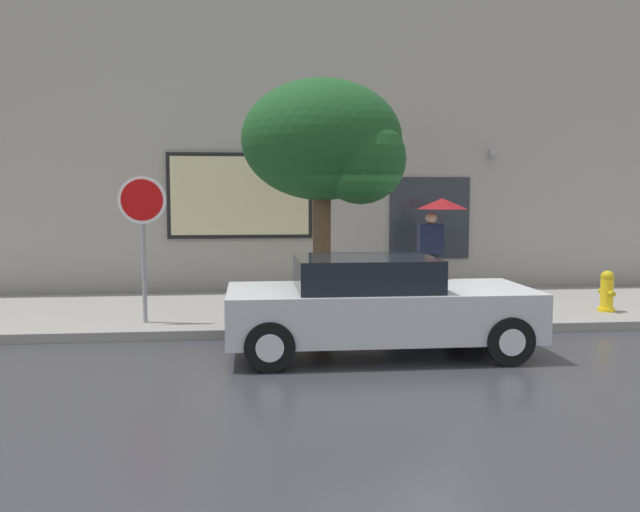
% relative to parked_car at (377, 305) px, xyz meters
% --- Properties ---
extents(ground_plane, '(60.00, 60.00, 0.00)m').
position_rel_parked_car_xyz_m(ground_plane, '(0.23, 0.07, -0.68)').
color(ground_plane, '#333338').
extents(sidewalk, '(20.00, 4.00, 0.15)m').
position_rel_parked_car_xyz_m(sidewalk, '(0.23, 3.07, -0.60)').
color(sidewalk, gray).
rests_on(sidewalk, ground).
extents(building_facade, '(20.00, 0.67, 7.00)m').
position_rel_parked_car_xyz_m(building_facade, '(0.21, 5.57, 2.81)').
color(building_facade, '#9E998E').
rests_on(building_facade, ground).
extents(parked_car, '(4.20, 1.87, 1.36)m').
position_rel_parked_car_xyz_m(parked_car, '(0.00, 0.00, 0.00)').
color(parked_car, '#B7BABF').
rests_on(parked_car, ground).
extents(fire_hydrant, '(0.30, 0.44, 0.73)m').
position_rel_parked_car_xyz_m(fire_hydrant, '(4.53, 2.04, -0.17)').
color(fire_hydrant, yellow).
rests_on(fire_hydrant, sidewalk).
extents(pedestrian_with_umbrella, '(1.03, 1.03, 2.00)m').
position_rel_parked_car_xyz_m(pedestrian_with_umbrella, '(2.06, 4.15, 1.07)').
color(pedestrian_with_umbrella, black).
rests_on(pedestrian_with_umbrella, sidewalk).
extents(street_tree, '(2.59, 2.20, 3.91)m').
position_rel_parked_car_xyz_m(street_tree, '(-0.47, 1.64, 2.32)').
color(street_tree, '#4C3823').
rests_on(street_tree, sidewalk).
extents(stop_sign, '(0.76, 0.10, 2.36)m').
position_rel_parked_car_xyz_m(stop_sign, '(-3.45, 1.83, 1.14)').
color(stop_sign, gray).
rests_on(stop_sign, sidewalk).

